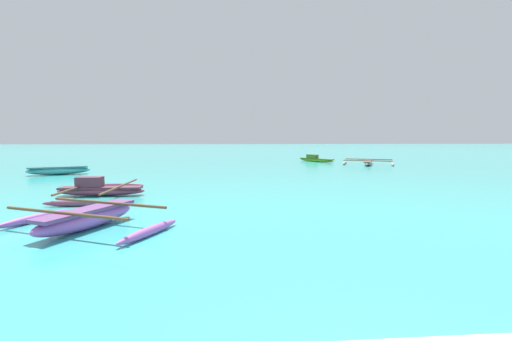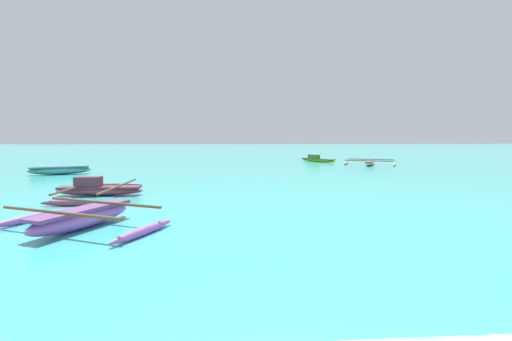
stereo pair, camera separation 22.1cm
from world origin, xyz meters
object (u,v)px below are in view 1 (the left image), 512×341
(moored_boat_0, at_px, (59,170))
(moored_boat_3, at_px, (316,159))
(moored_boat_4, at_px, (368,162))
(moored_boat_2, at_px, (88,218))
(moored_boat_1, at_px, (99,190))

(moored_boat_0, height_order, moored_boat_3, moored_boat_3)
(moored_boat_3, bearing_deg, moored_boat_4, 8.66)
(moored_boat_0, relative_size, moored_boat_4, 0.74)
(moored_boat_2, xyz_separation_m, moored_boat_4, (14.26, 18.17, -0.06))
(moored_boat_0, xyz_separation_m, moored_boat_1, (5.06, -7.63, -0.03))
(moored_boat_0, distance_m, moored_boat_2, 13.92)
(moored_boat_2, relative_size, moored_boat_4, 0.91)
(moored_boat_1, xyz_separation_m, moored_boat_3, (12.39, 17.09, -0.00))
(moored_boat_0, bearing_deg, moored_boat_1, -77.14)
(moored_boat_4, bearing_deg, moored_boat_2, 166.93)
(moored_boat_0, bearing_deg, moored_boat_4, -4.90)
(moored_boat_3, relative_size, moored_boat_4, 0.78)
(moored_boat_1, bearing_deg, moored_boat_2, -71.85)
(moored_boat_1, bearing_deg, moored_boat_0, 124.53)
(moored_boat_1, relative_size, moored_boat_4, 0.93)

